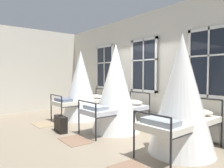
{
  "coord_description": "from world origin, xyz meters",
  "views": [
    {
      "loc": [
        4.36,
        -3.43,
        1.59
      ],
      "look_at": [
        -0.23,
        0.25,
        1.31
      ],
      "focal_mm": 33.21,
      "sensor_mm": 36.0,
      "label": 1
    }
  ],
  "objects_px": {
    "cot_first": "(81,86)",
    "cot_third": "(181,95)",
    "cot_second": "(116,89)",
    "suitcase_dark": "(61,124)"
  },
  "relations": [
    {
      "from": "cot_second",
      "to": "cot_third",
      "type": "xyz_separation_m",
      "value": [
        2.04,
        0.03,
        -0.01
      ]
    },
    {
      "from": "cot_third",
      "to": "suitcase_dark",
      "type": "relative_size",
      "value": 4.16
    },
    {
      "from": "cot_first",
      "to": "cot_third",
      "type": "xyz_separation_m",
      "value": [
        4.04,
        -0.02,
        -0.0
      ]
    },
    {
      "from": "cot_third",
      "to": "suitcase_dark",
      "type": "height_order",
      "value": "cot_third"
    },
    {
      "from": "cot_first",
      "to": "cot_second",
      "type": "xyz_separation_m",
      "value": [
        2.0,
        -0.05,
        0.0
      ]
    },
    {
      "from": "cot_first",
      "to": "cot_third",
      "type": "distance_m",
      "value": 4.04
    },
    {
      "from": "cot_second",
      "to": "suitcase_dark",
      "type": "height_order",
      "value": "cot_second"
    },
    {
      "from": "cot_third",
      "to": "suitcase_dark",
      "type": "xyz_separation_m",
      "value": [
        -2.92,
        -1.27,
        -0.95
      ]
    },
    {
      "from": "cot_first",
      "to": "suitcase_dark",
      "type": "distance_m",
      "value": 1.96
    },
    {
      "from": "cot_first",
      "to": "cot_third",
      "type": "bearing_deg",
      "value": -90.89
    }
  ]
}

